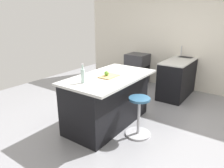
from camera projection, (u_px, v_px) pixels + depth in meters
ground_plane at (128, 120)px, 4.13m from camera, size 7.59×7.59×0.00m
interior_partition_left at (178, 39)px, 5.72m from camera, size 0.12×5.84×2.73m
sink_cabinet at (182, 75)px, 5.57m from camera, size 2.02×0.60×1.21m
oven_range at (137, 69)px, 6.31m from camera, size 0.60×0.61×0.90m
kitchen_island at (108, 100)px, 3.89m from camera, size 1.77×1.01×0.96m
stool_by_window at (139, 118)px, 3.54m from camera, size 0.44×0.44×0.69m
cutting_board at (109, 76)px, 3.67m from camera, size 0.36×0.24×0.02m
apple_green at (107, 73)px, 3.65m from camera, size 0.09×0.09×0.09m
water_bottle at (83, 76)px, 3.30m from camera, size 0.06×0.06×0.31m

